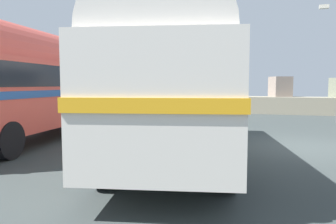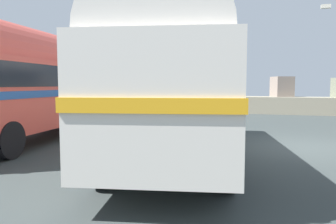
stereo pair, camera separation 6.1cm
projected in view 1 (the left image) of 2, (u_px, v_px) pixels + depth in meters
The scene contains 4 objects.
ground at pixel (299, 147), 9.66m from camera, with size 32.00×26.00×0.02m.
breakwater at pixel (278, 103), 20.92m from camera, with size 31.36×2.26×2.41m.
vintage_coach at pixel (176, 78), 8.21m from camera, with size 4.01×8.88×3.70m.
second_coach at pixel (30, 80), 10.65m from camera, with size 3.30×8.79×3.70m.
Camera 1 is at (-1.09, -10.26, 1.89)m, focal length 34.43 mm.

